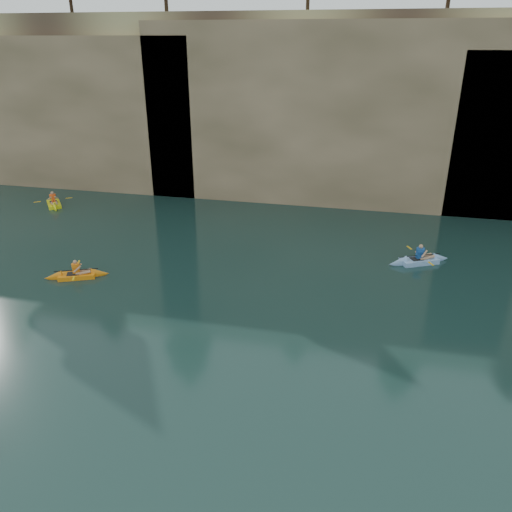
# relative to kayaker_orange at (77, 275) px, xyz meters

# --- Properties ---
(ground) EXTENTS (160.00, 160.00, 0.00)m
(ground) POSITION_rel_kayaker_orange_xyz_m (8.15, -8.62, -0.13)
(ground) COLOR black
(ground) RESTS_ON ground
(cliff) EXTENTS (70.00, 16.00, 12.00)m
(cliff) POSITION_rel_kayaker_orange_xyz_m (8.15, 21.38, 5.87)
(cliff) COLOR tan
(cliff) RESTS_ON ground
(cliff_slab_west) EXTENTS (26.00, 2.40, 10.56)m
(cliff_slab_west) POSITION_rel_kayaker_orange_xyz_m (-11.85, 13.98, 5.15)
(cliff_slab_west) COLOR tan
(cliff_slab_west) RESTS_ON ground
(cliff_slab_center) EXTENTS (24.00, 2.40, 11.40)m
(cliff_slab_center) POSITION_rel_kayaker_orange_xyz_m (10.15, 13.98, 5.57)
(cliff_slab_center) COLOR tan
(cliff_slab_center) RESTS_ON ground
(sea_cave_west) EXTENTS (4.50, 1.00, 4.00)m
(sea_cave_west) POSITION_rel_kayaker_orange_xyz_m (-9.85, 13.33, 1.87)
(sea_cave_west) COLOR black
(sea_cave_west) RESTS_ON ground
(sea_cave_center) EXTENTS (3.50, 1.00, 3.20)m
(sea_cave_center) POSITION_rel_kayaker_orange_xyz_m (4.15, 13.33, 1.47)
(sea_cave_center) COLOR black
(sea_cave_center) RESTS_ON ground
(sea_cave_east) EXTENTS (5.00, 1.00, 4.50)m
(sea_cave_east) POSITION_rel_kayaker_orange_xyz_m (18.15, 13.33, 2.12)
(sea_cave_east) COLOR black
(sea_cave_east) RESTS_ON ground
(kayaker_orange) EXTENTS (2.86, 2.00, 1.08)m
(kayaker_orange) POSITION_rel_kayaker_orange_xyz_m (0.00, 0.00, 0.00)
(kayaker_orange) COLOR orange
(kayaker_orange) RESTS_ON ground
(kayaker_yellow) EXTENTS (2.40, 2.73, 1.20)m
(kayaker_yellow) POSITION_rel_kayaker_orange_xyz_m (-7.21, 9.16, 0.02)
(kayaker_yellow) COLOR yellow
(kayaker_yellow) RESTS_ON ground
(kayaker_ltblue_mid) EXTENTS (3.17, 2.17, 1.21)m
(kayaker_ltblue_mid) POSITION_rel_kayaker_orange_xyz_m (15.33, 5.17, 0.02)
(kayaker_ltblue_mid) COLOR #86AEE0
(kayaker_ltblue_mid) RESTS_ON ground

